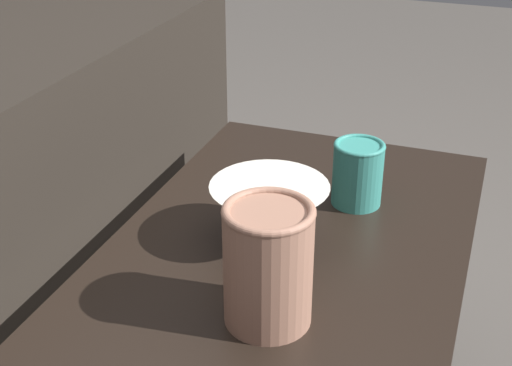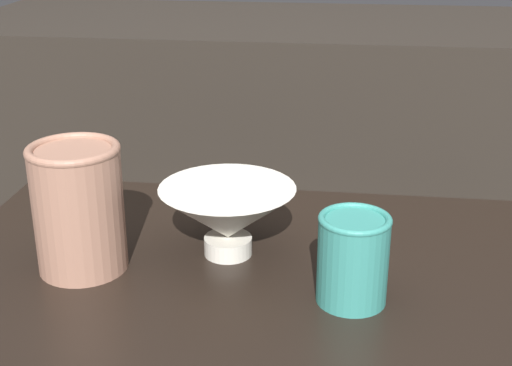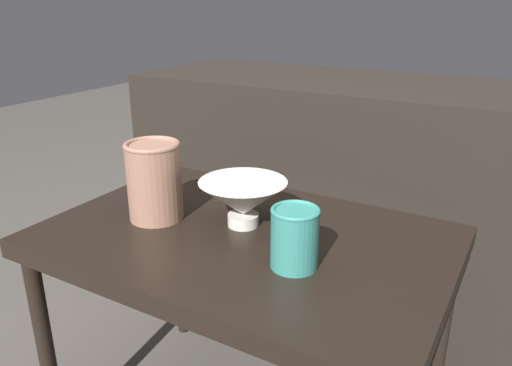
# 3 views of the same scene
# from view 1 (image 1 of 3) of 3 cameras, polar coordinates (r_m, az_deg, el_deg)

# --- Properties ---
(table) EXTENTS (0.82, 0.55, 0.53)m
(table) POSITION_cam_1_polar(r_m,az_deg,el_deg) (1.18, 2.85, -6.55)
(table) COLOR black
(table) RESTS_ON ground_plane
(bowl) EXTENTS (0.19, 0.19, 0.10)m
(bowl) POSITION_cam_1_polar(r_m,az_deg,el_deg) (1.11, 1.07, -2.00)
(bowl) COLOR silver
(bowl) RESTS_ON table
(vase_textured_left) EXTENTS (0.12, 0.12, 0.17)m
(vase_textured_left) POSITION_cam_1_polar(r_m,az_deg,el_deg) (0.92, 0.98, -6.45)
(vase_textured_left) COLOR #996B56
(vase_textured_left) RESTS_ON table
(vase_colorful_right) EXTENTS (0.09, 0.09, 0.11)m
(vase_colorful_right) POSITION_cam_1_polar(r_m,az_deg,el_deg) (1.23, 8.14, 0.84)
(vase_colorful_right) COLOR teal
(vase_colorful_right) RESTS_ON table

